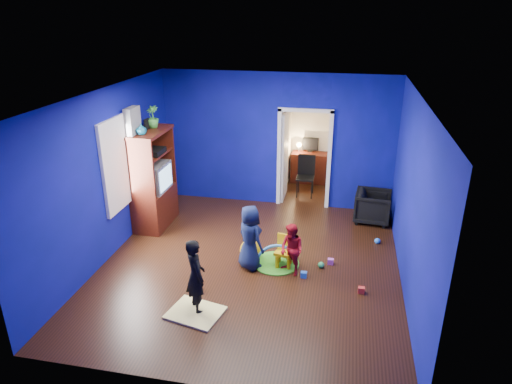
% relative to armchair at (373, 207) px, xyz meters
% --- Properties ---
extents(floor, '(5.00, 5.50, 0.01)m').
position_rel_armchair_xyz_m(floor, '(-2.10, -2.20, -0.33)').
color(floor, black).
rests_on(floor, ground).
extents(ceiling, '(5.00, 5.50, 0.01)m').
position_rel_armchair_xyz_m(ceiling, '(-2.10, -2.20, 2.57)').
color(ceiling, white).
rests_on(ceiling, wall_back).
extents(wall_back, '(5.00, 0.02, 2.90)m').
position_rel_armchair_xyz_m(wall_back, '(-2.10, 0.55, 1.12)').
color(wall_back, navy).
rests_on(wall_back, floor).
extents(wall_front, '(5.00, 0.02, 2.90)m').
position_rel_armchair_xyz_m(wall_front, '(-2.10, -4.95, 1.12)').
color(wall_front, navy).
rests_on(wall_front, floor).
extents(wall_left, '(0.02, 5.50, 2.90)m').
position_rel_armchair_xyz_m(wall_left, '(-4.60, -2.20, 1.12)').
color(wall_left, navy).
rests_on(wall_left, floor).
extents(wall_right, '(0.02, 5.50, 2.90)m').
position_rel_armchair_xyz_m(wall_right, '(0.40, -2.20, 1.12)').
color(wall_right, navy).
rests_on(wall_right, floor).
extents(alcove, '(1.00, 1.75, 2.50)m').
position_rel_armchair_xyz_m(alcove, '(-1.50, 1.42, 0.92)').
color(alcove, silver).
rests_on(alcove, floor).
extents(armchair, '(0.78, 0.76, 0.65)m').
position_rel_armchair_xyz_m(armchair, '(0.00, 0.00, 0.00)').
color(armchair, black).
rests_on(armchair, floor).
extents(child_black, '(0.47, 0.50, 1.15)m').
position_rel_armchair_xyz_m(child_black, '(-2.60, -3.56, 0.25)').
color(child_black, black).
rests_on(child_black, floor).
extents(child_navy, '(0.65, 0.63, 1.13)m').
position_rel_armchair_xyz_m(child_navy, '(-2.09, -2.26, 0.24)').
color(child_navy, '#0E1034').
rests_on(child_navy, floor).
extents(toddler_red, '(0.55, 0.53, 0.89)m').
position_rel_armchair_xyz_m(toddler_red, '(-1.38, -2.31, 0.12)').
color(toddler_red, red).
rests_on(toddler_red, floor).
extents(vase, '(0.26, 0.26, 0.20)m').
position_rel_armchair_xyz_m(vase, '(-4.31, -1.30, 1.74)').
color(vase, '#0B505C').
rests_on(vase, tv_armoire).
extents(potted_plant, '(0.28, 0.28, 0.42)m').
position_rel_armchair_xyz_m(potted_plant, '(-4.31, -0.78, 1.85)').
color(potted_plant, '#3B8D33').
rests_on(potted_plant, tv_armoire).
extents(tv_armoire, '(0.58, 1.14, 1.96)m').
position_rel_armchair_xyz_m(tv_armoire, '(-4.31, -1.00, 0.65)').
color(tv_armoire, '#3C100A').
rests_on(tv_armoire, floor).
extents(crt_tv, '(0.46, 0.70, 0.54)m').
position_rel_armchair_xyz_m(crt_tv, '(-4.27, -1.00, 0.69)').
color(crt_tv, silver).
rests_on(crt_tv, tv_armoire).
extents(yellow_blanket, '(0.86, 0.75, 0.03)m').
position_rel_armchair_xyz_m(yellow_blanket, '(-2.60, -3.66, -0.31)').
color(yellow_blanket, '#F2E07A').
rests_on(yellow_blanket, floor).
extents(hopper_ball, '(0.37, 0.37, 0.37)m').
position_rel_armchair_xyz_m(hopper_ball, '(-2.14, -2.01, -0.14)').
color(hopper_ball, yellow).
rests_on(hopper_ball, floor).
extents(kid_chair, '(0.33, 0.33, 0.50)m').
position_rel_armchair_xyz_m(kid_chair, '(-1.53, -2.11, -0.08)').
color(kid_chair, yellow).
rests_on(kid_chair, floor).
extents(play_mat, '(0.80, 0.80, 0.02)m').
position_rel_armchair_xyz_m(play_mat, '(-1.67, -2.06, -0.31)').
color(play_mat, '#309521').
rests_on(play_mat, floor).
extents(toy_arch, '(0.71, 0.24, 0.72)m').
position_rel_armchair_xyz_m(toy_arch, '(-1.67, -2.06, -0.31)').
color(toy_arch, '#3F8CD8').
rests_on(toy_arch, floor).
extents(window_left, '(0.03, 0.95, 1.55)m').
position_rel_armchair_xyz_m(window_left, '(-4.58, -1.85, 1.22)').
color(window_left, white).
rests_on(window_left, wall_left).
extents(curtain, '(0.14, 0.42, 2.40)m').
position_rel_armchair_xyz_m(curtain, '(-4.47, -1.30, 0.92)').
color(curtain, slate).
rests_on(curtain, floor).
extents(doorway, '(1.16, 0.10, 2.10)m').
position_rel_armchair_xyz_m(doorway, '(-1.50, 0.55, 0.72)').
color(doorway, white).
rests_on(doorway, floor).
extents(study_desk, '(0.88, 0.44, 0.75)m').
position_rel_armchair_xyz_m(study_desk, '(-1.50, 2.06, 0.05)').
color(study_desk, '#3D140A').
rests_on(study_desk, floor).
extents(desk_monitor, '(0.40, 0.05, 0.32)m').
position_rel_armchair_xyz_m(desk_monitor, '(-1.50, 2.18, 0.62)').
color(desk_monitor, black).
rests_on(desk_monitor, study_desk).
extents(desk_lamp, '(0.14, 0.14, 0.14)m').
position_rel_armchair_xyz_m(desk_lamp, '(-1.78, 2.12, 0.60)').
color(desk_lamp, '#FFD88C').
rests_on(desk_lamp, study_desk).
extents(folding_chair, '(0.40, 0.40, 0.92)m').
position_rel_armchair_xyz_m(folding_chair, '(-1.50, 1.10, 0.13)').
color(folding_chair, black).
rests_on(folding_chair, floor).
extents(book_shelf, '(0.88, 0.24, 0.04)m').
position_rel_armchair_xyz_m(book_shelf, '(-1.50, 2.17, 1.69)').
color(book_shelf, white).
rests_on(book_shelf, study_desk).
extents(toy_0, '(0.10, 0.08, 0.10)m').
position_rel_armchair_xyz_m(toy_0, '(-0.24, -2.66, -0.28)').
color(toy_0, red).
rests_on(toy_0, floor).
extents(toy_1, '(0.11, 0.11, 0.11)m').
position_rel_armchair_xyz_m(toy_1, '(0.08, -0.96, -0.27)').
color(toy_1, blue).
rests_on(toy_1, floor).
extents(toy_2, '(0.10, 0.08, 0.10)m').
position_rel_armchair_xyz_m(toy_2, '(-2.76, -3.07, -0.28)').
color(toy_2, orange).
rests_on(toy_2, floor).
extents(toy_3, '(0.11, 0.11, 0.11)m').
position_rel_armchair_xyz_m(toy_3, '(-0.90, -2.04, -0.27)').
color(toy_3, green).
rests_on(toy_3, floor).
extents(toy_4, '(0.10, 0.08, 0.10)m').
position_rel_armchair_xyz_m(toy_4, '(-0.75, -1.89, -0.28)').
color(toy_4, '#C74AB7').
rests_on(toy_4, floor).
extents(toy_5, '(0.10, 0.08, 0.10)m').
position_rel_armchair_xyz_m(toy_5, '(-1.16, -2.40, -0.28)').
color(toy_5, blue).
rests_on(toy_5, floor).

